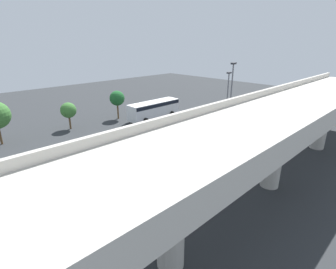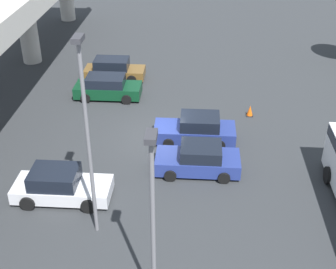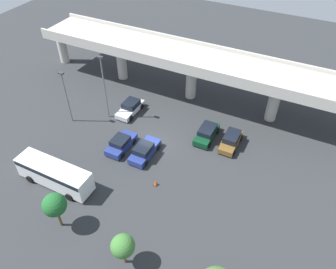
% 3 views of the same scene
% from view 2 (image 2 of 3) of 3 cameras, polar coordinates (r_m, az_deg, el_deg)
% --- Properties ---
extents(ground_plane, '(97.97, 97.97, 0.00)m').
position_cam_2_polar(ground_plane, '(27.22, -0.68, -0.63)').
color(ground_plane, '#2D3033').
extents(parked_car_0, '(2.17, 4.61, 1.58)m').
position_cam_2_polar(parked_car_0, '(22.90, -13.00, -6.08)').
color(parked_car_0, silver).
rests_on(parked_car_0, ground_plane).
extents(parked_car_1, '(2.18, 4.36, 1.56)m').
position_cam_2_polar(parked_car_1, '(24.23, 3.73, -3.04)').
color(parked_car_1, navy).
rests_on(parked_car_1, ground_plane).
extents(parked_car_2, '(2.16, 4.64, 1.60)m').
position_cam_2_polar(parked_car_2, '(26.84, 3.44, 0.63)').
color(parked_car_2, navy).
rests_on(parked_car_2, ground_plane).
extents(parked_car_3, '(2.12, 4.46, 1.55)m').
position_cam_2_polar(parked_car_3, '(32.12, -7.39, 5.73)').
color(parked_car_3, '#0C381E').
rests_on(parked_car_3, ground_plane).
extents(parked_car_4, '(2.02, 4.39, 1.58)m').
position_cam_2_polar(parked_car_4, '(34.89, -6.64, 7.87)').
color(parked_car_4, brown).
rests_on(parked_car_4, ground_plane).
extents(lamp_post_near_aisle, '(0.70, 0.35, 8.84)m').
position_cam_2_polar(lamp_post_near_aisle, '(18.29, -9.85, 0.66)').
color(lamp_post_near_aisle, slate).
rests_on(lamp_post_near_aisle, ground_plane).
extents(lamp_post_mid_lot, '(0.70, 0.35, 7.24)m').
position_cam_2_polar(lamp_post_mid_lot, '(15.26, -1.88, -9.47)').
color(lamp_post_mid_lot, slate).
rests_on(lamp_post_mid_lot, ground_plane).
extents(traffic_cone, '(0.44, 0.44, 0.70)m').
position_cam_2_polar(traffic_cone, '(30.09, 9.95, 2.84)').
color(traffic_cone, black).
rests_on(traffic_cone, ground_plane).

